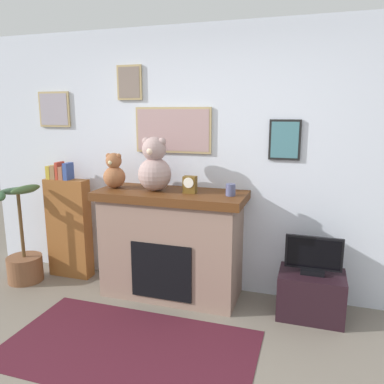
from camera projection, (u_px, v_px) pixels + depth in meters
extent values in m
cube|color=silver|center=(210.00, 162.00, 3.80)|extent=(5.20, 0.12, 2.60)
cube|color=tan|center=(173.00, 130.00, 3.77)|extent=(0.79, 0.02, 0.45)
cube|color=#A88484|center=(172.00, 130.00, 3.76)|extent=(0.75, 0.00, 0.41)
cube|color=tan|center=(129.00, 83.00, 3.81)|extent=(0.27, 0.02, 0.34)
cube|color=#7B695F|center=(129.00, 82.00, 3.80)|extent=(0.23, 0.00, 0.30)
cube|color=black|center=(285.00, 140.00, 3.46)|extent=(0.28, 0.02, 0.37)
cube|color=#40747E|center=(285.00, 140.00, 3.45)|extent=(0.24, 0.00, 0.33)
cube|color=tan|center=(54.00, 109.00, 4.14)|extent=(0.38, 0.02, 0.38)
cube|color=#998F9C|center=(54.00, 109.00, 4.13)|extent=(0.34, 0.00, 0.34)
cube|color=#8D7061|center=(172.00, 248.00, 3.75)|extent=(1.32, 0.55, 0.97)
cube|color=#552D13|center=(171.00, 195.00, 3.64)|extent=(1.44, 0.61, 0.08)
cube|color=black|center=(161.00, 272.00, 3.51)|extent=(0.59, 0.02, 0.54)
cube|color=brown|center=(69.00, 228.00, 4.17)|extent=(0.48, 0.16, 1.09)
cube|color=gold|center=(51.00, 172.00, 4.09)|extent=(0.05, 0.13, 0.14)
cube|color=olive|center=(56.00, 172.00, 4.07)|extent=(0.06, 0.13, 0.15)
cube|color=#B23724|center=(60.00, 171.00, 4.06)|extent=(0.03, 0.13, 0.18)
cube|color=#9E5D41|center=(64.00, 173.00, 4.05)|extent=(0.05, 0.13, 0.14)
cube|color=#344A8F|center=(68.00, 171.00, 4.02)|extent=(0.05, 0.13, 0.18)
cylinder|color=brown|center=(25.00, 269.00, 4.11)|extent=(0.36, 0.36, 0.27)
cylinder|color=brown|center=(21.00, 225.00, 4.01)|extent=(0.04, 0.04, 0.70)
ellipsoid|color=#415D34|center=(26.00, 189.00, 3.88)|extent=(0.15, 0.37, 0.08)
ellipsoid|color=#3B563F|center=(18.00, 191.00, 4.05)|extent=(0.34, 0.31, 0.08)
ellipsoid|color=#345936|center=(0.00, 196.00, 3.86)|extent=(0.33, 0.32, 0.08)
cube|color=black|center=(311.00, 295.00, 3.39)|extent=(0.57, 0.40, 0.41)
cube|color=black|center=(312.00, 271.00, 3.34)|extent=(0.20, 0.14, 0.04)
cube|color=black|center=(314.00, 253.00, 3.30)|extent=(0.48, 0.03, 0.30)
cube|color=black|center=(314.00, 254.00, 3.29)|extent=(0.44, 0.00, 0.26)
cube|color=#431521|center=(129.00, 347.00, 2.96)|extent=(1.95, 1.08, 0.01)
cylinder|color=#4C517A|center=(231.00, 190.00, 3.42)|extent=(0.09, 0.09, 0.11)
cube|color=brown|center=(190.00, 185.00, 3.53)|extent=(0.12, 0.08, 0.16)
cylinder|color=white|center=(188.00, 183.00, 3.49)|extent=(0.10, 0.01, 0.10)
sphere|color=#955A38|center=(114.00, 177.00, 3.76)|extent=(0.22, 0.22, 0.22)
sphere|color=#955A38|center=(114.00, 161.00, 3.73)|extent=(0.16, 0.16, 0.16)
sphere|color=#955A38|center=(109.00, 156.00, 3.73)|extent=(0.05, 0.05, 0.05)
sphere|color=#955A38|center=(118.00, 156.00, 3.70)|extent=(0.05, 0.05, 0.05)
sphere|color=beige|center=(111.00, 162.00, 3.67)|extent=(0.05, 0.05, 0.05)
sphere|color=#A88A86|center=(155.00, 174.00, 3.62)|extent=(0.32, 0.32, 0.32)
sphere|color=#A88A86|center=(154.00, 149.00, 3.57)|extent=(0.23, 0.23, 0.23)
sphere|color=#A88A86|center=(146.00, 142.00, 3.58)|extent=(0.08, 0.08, 0.08)
sphere|color=#A88A86|center=(162.00, 142.00, 3.53)|extent=(0.08, 0.08, 0.08)
sphere|color=beige|center=(150.00, 151.00, 3.49)|extent=(0.07, 0.07, 0.07)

